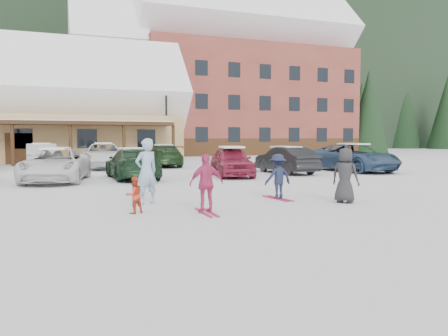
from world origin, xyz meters
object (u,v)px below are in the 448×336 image
object	(u,v)px
lamp_post	(166,121)
child_magenta	(206,183)
child_navy	(278,177)
parked_car_2	(56,165)
parked_car_5	(286,160)
parked_car_4	(232,162)
adult_skier	(146,171)
alpine_hotel	(226,81)
toddler_red	(134,195)
parked_car_11	(164,156)
bystander_dark	(345,175)
parked_car_6	(353,158)
parked_car_9	(41,156)
parked_car_3	(132,164)
parked_car_10	(103,156)

from	to	relation	value
lamp_post	child_magenta	world-z (taller)	lamp_post
child_navy	lamp_post	bearing A→B (deg)	-100.80
parked_car_2	parked_car_5	bearing A→B (deg)	12.28
child_navy	parked_car_4	size ratio (longest dim) A/B	0.33
adult_skier	lamp_post	bearing A→B (deg)	-124.94
alpine_hotel	lamp_post	bearing A→B (deg)	-126.13
child_magenta	parked_car_4	size ratio (longest dim) A/B	0.35
toddler_red	parked_car_11	size ratio (longest dim) A/B	0.19
lamp_post	bystander_dark	xyz separation A→B (m)	(-0.18, -23.89, -2.41)
bystander_dark	parked_car_6	distance (m)	12.41
child_magenta	parked_car_9	distance (m)	18.50
toddler_red	parked_car_6	world-z (taller)	parked_car_6
toddler_red	parked_car_3	world-z (taller)	parked_car_3
parked_car_2	parked_car_10	bearing A→B (deg)	81.05
parked_car_4	parked_car_3	bearing A→B (deg)	-174.49
parked_car_9	lamp_post	bearing A→B (deg)	-149.43
parked_car_4	parked_car_11	bearing A→B (deg)	110.44
lamp_post	parked_car_4	bearing A→B (deg)	-90.45
alpine_hotel	adult_skier	size ratio (longest dim) A/B	16.87
parked_car_6	parked_car_9	bearing A→B (deg)	147.16
toddler_red	parked_car_2	xyz separation A→B (m)	(-1.93, 9.08, 0.26)
parked_car_5	child_navy	bearing A→B (deg)	55.56
alpine_hotel	parked_car_5	bearing A→B (deg)	-104.46
parked_car_4	adult_skier	bearing A→B (deg)	-116.52
toddler_red	parked_car_3	distance (m)	9.34
parked_car_3	parked_car_6	bearing A→B (deg)	178.90
child_magenta	child_navy	bearing A→B (deg)	-148.61
alpine_hotel	child_navy	size ratio (longest dim) A/B	22.71
adult_skier	parked_car_2	xyz separation A→B (m)	(-2.50, 7.64, -0.22)
child_navy	parked_car_5	xyz separation A→B (m)	(4.86, 8.51, 0.01)
parked_car_4	parked_car_11	size ratio (longest dim) A/B	0.87
bystander_dark	child_magenta	bearing A→B (deg)	58.15
parked_car_3	adult_skier	bearing A→B (deg)	82.26
parked_car_3	parked_car_11	distance (m)	8.49
child_navy	parked_car_6	size ratio (longest dim) A/B	0.25
toddler_red	parked_car_4	bearing A→B (deg)	-145.32
parked_car_11	parked_car_2	bearing A→B (deg)	55.19
adult_skier	parked_car_6	xyz separation A→B (m)	(13.02, 8.05, -0.16)
parked_car_6	child_navy	bearing A→B (deg)	-144.30
parked_car_3	parked_car_5	xyz separation A→B (m)	(8.07, 0.31, 0.00)
parked_car_4	parked_car_6	distance (m)	7.56
lamp_post	parked_car_10	size ratio (longest dim) A/B	1.01
lamp_post	child_navy	world-z (taller)	lamp_post
child_magenta	parked_car_11	size ratio (longest dim) A/B	0.31
alpine_hotel	parked_car_6	xyz separation A→B (m)	(-3.15, -28.55, -7.86)
toddler_red	child_navy	bearing A→B (deg)	171.97
parked_car_3	parked_car_4	size ratio (longest dim) A/B	1.14
parked_car_3	parked_car_2	bearing A→B (deg)	0.78
child_navy	toddler_red	bearing A→B (deg)	6.36
lamp_post	parked_car_4	world-z (taller)	lamp_post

